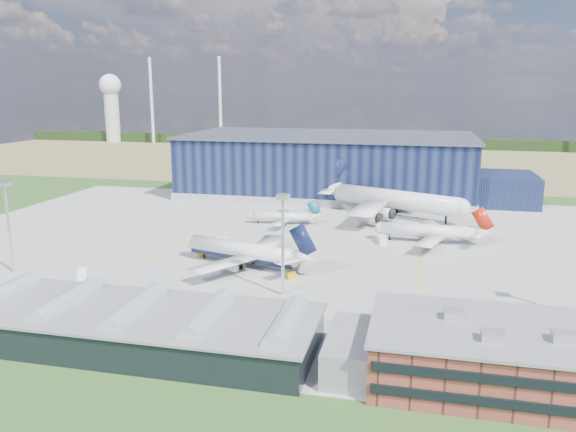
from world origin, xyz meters
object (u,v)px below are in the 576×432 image
object	(u,v)px
light_mast_center	(283,228)
gse_cart_b	(222,239)
gse_cart_a	(316,216)
hangar	(335,168)
gse_tug_b	(203,253)
light_mast_west	(7,212)
gse_van_a	(245,258)
gse_van_b	(382,240)
car_b	(546,352)
gse_tug_c	(398,231)
airliner_red	(428,224)
airliner_navy	(242,242)
airliner_regional	(281,212)
ops_building	(520,358)
airliner_widebody	(396,190)
airstair	(84,280)
gse_tug_a	(291,275)
car_a	(483,339)

from	to	relation	value
light_mast_center	gse_cart_b	distance (m)	50.93
gse_cart_a	hangar	bearing A→B (deg)	104.22
gse_tug_b	gse_cart_a	xyz separation A→B (m)	(22.27, 52.01, 0.01)
light_mast_west	gse_van_a	xyz separation A→B (m)	(54.40, 21.53, -14.34)
hangar	light_mast_center	distance (m)	125.07
gse_cart_a	gse_van_b	xyz separation A→B (m)	(25.20, -28.34, 0.44)
gse_van_b	car_b	bearing A→B (deg)	-79.28
light_mast_center	gse_cart_b	size ratio (longest dim) A/B	6.95
gse_van_a	gse_tug_c	distance (m)	55.56
light_mast_west	airliner_red	size ratio (longest dim) A/B	0.65
airliner_navy	airliner_regional	xyz separation A→B (m)	(-1.39, 47.14, -2.39)
ops_building	gse_van_a	bearing A→B (deg)	139.62
airliner_widebody	gse_tug_b	bearing A→B (deg)	-104.93
gse_cart_a	car_b	distance (m)	110.93
hangar	light_mast_center	xyz separation A→B (m)	(7.19, -124.80, 3.82)
airliner_regional	light_mast_west	bearing A→B (deg)	44.22
gse_van_a	airstair	bearing A→B (deg)	138.96
airliner_red	light_mast_west	bearing A→B (deg)	28.91
light_mast_west	airstair	distance (m)	27.77
hangar	airliner_widebody	distance (m)	48.64
hangar	gse_tug_c	size ratio (longest dim) A/B	40.66
gse_tug_b	gse_van_b	distance (m)	53.04
airstair	gse_tug_a	bearing A→B (deg)	-1.39
gse_van_a	gse_tug_b	bearing A→B (deg)	84.90
light_mast_center	airliner_widebody	size ratio (longest dim) A/B	0.38
hangar	car_b	size ratio (longest dim) A/B	41.49
gse_tug_a	car_b	size ratio (longest dim) A/B	1.00
car_a	ops_building	bearing A→B (deg)	-165.59
gse_van_b	car_b	xyz separation A→B (m)	(32.75, -66.26, -0.59)
hangar	gse_van_a	xyz separation A→B (m)	(-8.41, -103.27, -10.53)
ops_building	airliner_widebody	xyz separation A→B (m)	(-24.29, 115.00, 5.19)
light_mast_center	airstair	xyz separation A→B (m)	(-46.49, -5.34, -13.80)
airliner_navy	gse_tug_c	world-z (taller)	airliner_navy
hangar	gse_cart_b	size ratio (longest dim) A/B	43.80
gse_van_a	ops_building	bearing A→B (deg)	-122.43
airliner_regional	gse_van_b	distance (m)	39.21
airliner_regional	gse_cart_a	size ratio (longest dim) A/B	7.65
airliner_navy	light_mast_center	bearing A→B (deg)	145.93
gse_van_a	car_b	world-z (taller)	gse_van_a
gse_van_b	gse_cart_b	bearing A→B (deg)	175.00
airliner_regional	gse_cart_a	distance (m)	15.64
ops_building	airliner_widebody	world-z (taller)	airliner_widebody
airliner_red	gse_tug_b	size ratio (longest dim) A/B	10.73
airliner_red	airstair	distance (m)	97.11
ops_building	car_b	size ratio (longest dim) A/B	13.16
light_mast_center	car_a	size ratio (longest dim) A/B	6.37
gse_van_b	car_b	world-z (taller)	gse_van_b
light_mast_west	gse_cart_a	world-z (taller)	light_mast_west
airliner_red	airstair	xyz separation A→B (m)	(-78.27, -57.34, -4.10)
gse_tug_a	gse_cart_a	world-z (taller)	gse_tug_a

